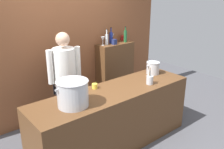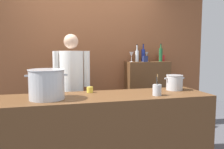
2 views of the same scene
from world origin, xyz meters
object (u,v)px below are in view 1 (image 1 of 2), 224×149
stockpot_small (153,68)px  wine_bottle_green (125,36)px  wine_glass_tall (112,36)px  stockpot_large (73,93)px  butter_jar (95,86)px  spice_tin_navy (114,42)px  wine_bottle_cobalt (111,37)px  utensil_crock (150,80)px  spice_tin_red (124,38)px  wine_bottle_clear (107,39)px  wine_glass_short (103,39)px  chef (65,77)px

stockpot_small → wine_bottle_green: size_ratio=0.91×
wine_bottle_green → wine_glass_tall: size_ratio=1.87×
stockpot_large → butter_jar: stockpot_large is taller
wine_bottle_green → spice_tin_navy: (-0.30, -0.02, -0.07)m
wine_bottle_green → wine_glass_tall: bearing=140.5°
butter_jar → wine_bottle_cobalt: size_ratio=0.26×
utensil_crock → spice_tin_red: 1.64m
butter_jar → wine_bottle_green: wine_bottle_green is taller
stockpot_small → stockpot_large: bearing=-174.1°
stockpot_small → wine_glass_tall: size_ratio=1.69×
butter_jar → spice_tin_red: 1.85m
butter_jar → utensil_crock: bearing=-27.8°
wine_glass_tall → spice_tin_navy: size_ratio=1.68×
wine_bottle_clear → wine_bottle_green: 0.42m
wine_glass_tall → wine_bottle_cobalt: bearing=-143.6°
wine_bottle_clear → wine_glass_tall: (0.22, 0.09, 0.01)m
butter_jar → spice_tin_red: (1.49, 1.03, 0.35)m
wine_bottle_clear → wine_glass_tall: size_ratio=1.78×
utensil_crock → butter_jar: (-0.74, 0.39, -0.03)m
stockpot_small → wine_glass_short: wine_glass_short is taller
stockpot_small → spice_tin_navy: bearing=90.7°
utensil_crock → wine_glass_short: wine_glass_short is taller
utensil_crock → wine_bottle_cobalt: 1.49m
wine_bottle_green → wine_glass_tall: (-0.20, 0.16, -0.01)m
stockpot_small → wine_bottle_cobalt: 1.16m
butter_jar → spice_tin_red: spice_tin_red is taller
wine_bottle_cobalt → stockpot_large: bearing=-142.2°
wine_bottle_cobalt → spice_tin_navy: wine_bottle_cobalt is taller
spice_tin_navy → chef: bearing=-164.8°
spice_tin_navy → butter_jar: bearing=-141.4°
wine_bottle_clear → wine_bottle_green: wine_bottle_green is taller
chef → stockpot_small: (1.30, -0.64, 0.04)m
utensil_crock → wine_glass_tall: size_ratio=1.50×
wine_glass_tall → wine_bottle_green: bearing=-39.5°
chef → wine_glass_tall: chef is taller
wine_bottle_green → spice_tin_red: 0.17m
chef → utensil_crock: bearing=143.6°
wine_bottle_clear → wine_bottle_green: bearing=-9.9°
stockpot_large → wine_bottle_clear: wine_bottle_clear is taller
wine_bottle_cobalt → wine_glass_tall: bearing=36.4°
utensil_crock → wine_bottle_green: (0.68, 1.29, 0.38)m
wine_bottle_green → wine_glass_tall: 0.26m
stockpot_large → wine_glass_tall: bearing=37.8°
wine_glass_short → spice_tin_navy: wine_glass_short is taller
spice_tin_red → wine_bottle_clear: bearing=-173.7°
spice_tin_navy → utensil_crock: bearing=-106.4°
chef → wine_glass_tall: (1.39, 0.53, 0.38)m
chef → wine_bottle_clear: chef is taller
butter_jar → spice_tin_navy: bearing=38.6°
chef → spice_tin_navy: bearing=-155.8°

